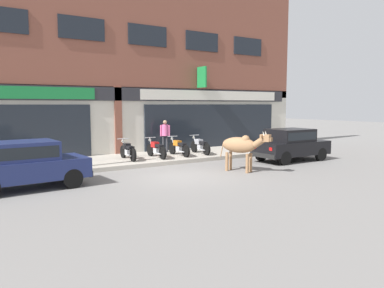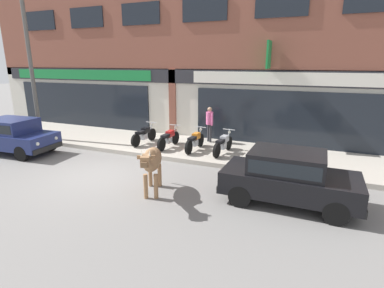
{
  "view_description": "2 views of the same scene",
  "coord_description": "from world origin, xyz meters",
  "px_view_note": "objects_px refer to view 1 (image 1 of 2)",
  "views": [
    {
      "loc": [
        -6.82,
        -11.39,
        2.56
      ],
      "look_at": [
        1.22,
        1.0,
        0.99
      ],
      "focal_mm": 35.0,
      "sensor_mm": 36.0,
      "label": 1
    },
    {
      "loc": [
        6.59,
        -7.6,
        3.72
      ],
      "look_at": [
        2.99,
        1.0,
        1.16
      ],
      "focal_mm": 28.0,
      "sensor_mm": 36.0,
      "label": 2
    }
  ],
  "objects_px": {
    "motorcycle_3": "(200,146)",
    "pedestrian": "(165,132)",
    "car_1": "(291,143)",
    "car_0": "(25,163)",
    "motorcycle_1": "(156,149)",
    "motorcycle_2": "(179,147)",
    "cow": "(241,146)",
    "motorcycle_0": "(128,151)"
  },
  "relations": [
    {
      "from": "cow",
      "to": "motorcycle_2",
      "type": "bearing_deg",
      "value": 94.61
    },
    {
      "from": "car_1",
      "to": "motorcycle_3",
      "type": "height_order",
      "value": "car_1"
    },
    {
      "from": "car_1",
      "to": "motorcycle_1",
      "type": "xyz_separation_m",
      "value": [
        -5.19,
        3.16,
        -0.25
      ]
    },
    {
      "from": "motorcycle_2",
      "to": "pedestrian",
      "type": "relative_size",
      "value": 1.13
    },
    {
      "from": "motorcycle_2",
      "to": "pedestrian",
      "type": "distance_m",
      "value": 1.62
    },
    {
      "from": "motorcycle_1",
      "to": "motorcycle_2",
      "type": "height_order",
      "value": "same"
    },
    {
      "from": "pedestrian",
      "to": "motorcycle_2",
      "type": "bearing_deg",
      "value": -93.86
    },
    {
      "from": "motorcycle_2",
      "to": "pedestrian",
      "type": "xyz_separation_m",
      "value": [
        0.1,
        1.5,
        0.6
      ]
    },
    {
      "from": "motorcycle_2",
      "to": "motorcycle_3",
      "type": "distance_m",
      "value": 1.21
    },
    {
      "from": "car_1",
      "to": "motorcycle_2",
      "type": "xyz_separation_m",
      "value": [
        -3.99,
        3.19,
        -0.25
      ]
    },
    {
      "from": "cow",
      "to": "motorcycle_0",
      "type": "height_order",
      "value": "cow"
    },
    {
      "from": "car_1",
      "to": "motorcycle_0",
      "type": "relative_size",
      "value": 2.0
    },
    {
      "from": "motorcycle_0",
      "to": "motorcycle_3",
      "type": "height_order",
      "value": "same"
    },
    {
      "from": "car_1",
      "to": "motorcycle_2",
      "type": "distance_m",
      "value": 5.12
    },
    {
      "from": "cow",
      "to": "motorcycle_0",
      "type": "distance_m",
      "value": 5.06
    },
    {
      "from": "cow",
      "to": "pedestrian",
      "type": "bearing_deg",
      "value": 92.32
    },
    {
      "from": "motorcycle_3",
      "to": "motorcycle_1",
      "type": "bearing_deg",
      "value": -179.0
    },
    {
      "from": "car_1",
      "to": "pedestrian",
      "type": "height_order",
      "value": "pedestrian"
    },
    {
      "from": "cow",
      "to": "car_0",
      "type": "height_order",
      "value": "cow"
    },
    {
      "from": "car_1",
      "to": "motorcycle_1",
      "type": "relative_size",
      "value": 2.01
    },
    {
      "from": "motorcycle_1",
      "to": "motorcycle_2",
      "type": "xyz_separation_m",
      "value": [
        1.2,
        0.03,
        0.0
      ]
    },
    {
      "from": "motorcycle_1",
      "to": "pedestrian",
      "type": "relative_size",
      "value": 1.13
    },
    {
      "from": "car_1",
      "to": "motorcycle_2",
      "type": "relative_size",
      "value": 2.01
    },
    {
      "from": "cow",
      "to": "car_1",
      "type": "xyz_separation_m",
      "value": [
        3.66,
        0.87,
        -0.19
      ]
    },
    {
      "from": "motorcycle_0",
      "to": "pedestrian",
      "type": "distance_m",
      "value": 3.02
    },
    {
      "from": "cow",
      "to": "motorcycle_0",
      "type": "xyz_separation_m",
      "value": [
        -2.83,
        4.17,
        -0.44
      ]
    },
    {
      "from": "motorcycle_3",
      "to": "pedestrian",
      "type": "xyz_separation_m",
      "value": [
        -1.11,
        1.49,
        0.6
      ]
    },
    {
      "from": "car_0",
      "to": "motorcycle_1",
      "type": "height_order",
      "value": "car_0"
    },
    {
      "from": "cow",
      "to": "motorcycle_3",
      "type": "bearing_deg",
      "value": 77.77
    },
    {
      "from": "car_1",
      "to": "pedestrian",
      "type": "relative_size",
      "value": 2.27
    },
    {
      "from": "cow",
      "to": "pedestrian",
      "type": "distance_m",
      "value": 5.57
    },
    {
      "from": "car_0",
      "to": "motorcycle_1",
      "type": "relative_size",
      "value": 2.04
    },
    {
      "from": "motorcycle_0",
      "to": "car_1",
      "type": "bearing_deg",
      "value": -26.94
    },
    {
      "from": "motorcycle_3",
      "to": "pedestrian",
      "type": "height_order",
      "value": "pedestrian"
    },
    {
      "from": "motorcycle_2",
      "to": "motorcycle_1",
      "type": "bearing_deg",
      "value": -178.58
    },
    {
      "from": "car_1",
      "to": "motorcycle_2",
      "type": "height_order",
      "value": "car_1"
    },
    {
      "from": "motorcycle_0",
      "to": "motorcycle_3",
      "type": "distance_m",
      "value": 3.72
    },
    {
      "from": "motorcycle_3",
      "to": "pedestrian",
      "type": "relative_size",
      "value": 1.13
    },
    {
      "from": "cow",
      "to": "motorcycle_3",
      "type": "distance_m",
      "value": 4.19
    },
    {
      "from": "motorcycle_2",
      "to": "motorcycle_0",
      "type": "bearing_deg",
      "value": 177.45
    },
    {
      "from": "motorcycle_1",
      "to": "pedestrian",
      "type": "xyz_separation_m",
      "value": [
        1.3,
        1.53,
        0.6
      ]
    },
    {
      "from": "motorcycle_3",
      "to": "car_1",
      "type": "bearing_deg",
      "value": -49.01
    }
  ]
}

